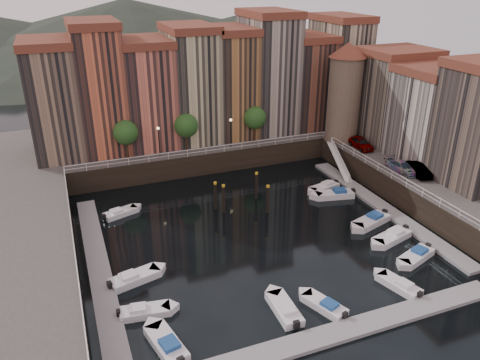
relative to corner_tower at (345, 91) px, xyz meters
name	(u,v)px	position (x,y,z in m)	size (l,w,h in m)	color
ground	(252,230)	(-20.00, -14.50, -10.19)	(200.00, 200.00, 0.00)	black
quay_far	(187,142)	(-20.00, 11.50, -8.69)	(80.00, 20.00, 3.00)	black
quay_right	(468,185)	(8.00, -16.50, -8.69)	(20.00, 36.00, 3.00)	black
dock_left	(98,265)	(-36.20, -15.50, -10.02)	(2.00, 28.00, 0.35)	gray
dock_right	(383,207)	(-3.80, -15.50, -10.02)	(2.00, 28.00, 0.35)	gray
dock_near	(338,332)	(-20.00, -31.50, -10.02)	(30.00, 2.00, 0.35)	gray
mountains	(116,34)	(-18.28, 95.50, -2.28)	(145.00, 100.00, 18.00)	#2D382D
far_terrace	(211,82)	(-16.69, 9.00, 0.76)	(48.70, 10.30, 17.50)	#826752
right_terrace	(436,110)	(6.50, -10.70, -0.64)	(9.30, 24.30, 14.00)	#706554
corner_tower	(345,91)	(0.00, 0.00, 0.00)	(5.20, 5.20, 13.80)	#6B5B4C
promenade_trees	(191,125)	(-21.33, 3.70, -3.61)	(21.20, 3.20, 5.20)	black
street_lamps	(196,132)	(-21.00, 2.70, -4.30)	(10.36, 0.36, 4.18)	black
railings	(236,181)	(-20.00, -9.62, -6.41)	(36.08, 34.04, 0.52)	white
gangway	(339,160)	(-2.90, -4.50, -8.28)	(2.78, 8.32, 3.73)	white
mooring_pilings	(241,195)	(-19.26, -9.28, -8.54)	(5.88, 4.23, 3.78)	black
boat_left_0	(144,311)	(-33.47, -23.79, -9.86)	(4.36, 2.10, 0.98)	silver
boat_left_1	(134,278)	(-33.47, -19.04, -9.82)	(4.89, 2.84, 1.10)	silver
boat_left_4	(120,213)	(-32.77, -5.92, -9.88)	(4.18, 2.69, 0.94)	silver
boat_right_0	(416,256)	(-7.35, -25.42, -9.84)	(4.61, 2.95, 1.04)	silver
boat_right_1	(392,237)	(-7.29, -21.69, -9.82)	(4.96, 2.94, 1.11)	silver
boat_right_2	(372,221)	(-7.24, -18.08, -9.81)	(5.14, 3.16, 1.15)	silver
boat_right_3	(335,194)	(-7.37, -10.88, -9.81)	(5.08, 2.72, 1.14)	silver
boat_right_4	(325,187)	(-7.47, -8.52, -9.86)	(4.45, 2.47, 1.00)	silver
boat_near_0	(167,344)	(-32.60, -28.11, -9.83)	(2.66, 4.88, 1.09)	silver
boat_near_1	(285,309)	(-22.74, -27.79, -9.84)	(1.82, 4.64, 1.06)	silver
boat_near_2	(325,306)	(-19.42, -28.54, -9.87)	(2.85, 4.27, 0.96)	silver
boat_near_3	(400,285)	(-11.88, -28.58, -9.87)	(2.51, 4.31, 0.97)	silver
car_a	(361,144)	(0.47, -4.37, -6.41)	(1.84, 4.58, 1.56)	gray
car_b	(419,170)	(1.54, -14.66, -6.47)	(1.53, 4.40, 1.45)	gray
car_c	(402,168)	(0.25, -13.13, -6.53)	(1.85, 4.55, 1.32)	gray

